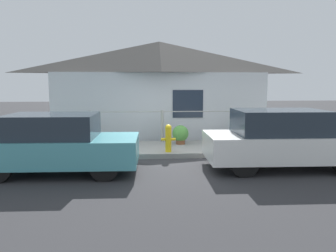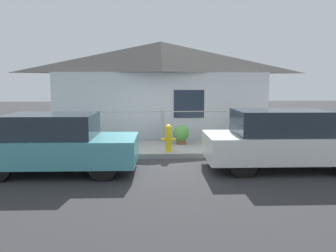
# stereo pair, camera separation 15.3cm
# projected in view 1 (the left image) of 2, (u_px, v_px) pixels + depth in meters

# --- Properties ---
(ground_plane) EXTENTS (60.00, 60.00, 0.00)m
(ground_plane) POSITION_uv_depth(u_px,v_px,m) (166.00, 159.00, 9.26)
(ground_plane) COLOR #2D2D30
(sidewalk) EXTENTS (24.00, 2.13, 0.15)m
(sidewalk) POSITION_uv_depth(u_px,v_px,m) (164.00, 149.00, 10.30)
(sidewalk) COLOR gray
(sidewalk) RESTS_ON ground_plane
(house) EXTENTS (8.22, 2.23, 3.71)m
(house) POSITION_uv_depth(u_px,v_px,m) (159.00, 62.00, 12.53)
(house) COLOR silver
(house) RESTS_ON ground_plane
(fence) EXTENTS (4.90, 0.10, 1.08)m
(fence) POSITION_uv_depth(u_px,v_px,m) (162.00, 124.00, 11.12)
(fence) COLOR #999993
(fence) RESTS_ON sidewalk
(car_left) EXTENTS (3.73, 1.74, 1.41)m
(car_left) POSITION_uv_depth(u_px,v_px,m) (58.00, 144.00, 7.73)
(car_left) COLOR teal
(car_left) RESTS_ON ground_plane
(car_right) EXTENTS (3.92, 1.73, 1.48)m
(car_right) POSITION_uv_depth(u_px,v_px,m) (283.00, 140.00, 8.14)
(car_right) COLOR white
(car_right) RESTS_ON ground_plane
(fire_hydrant) EXTENTS (0.42, 0.19, 0.80)m
(fire_hydrant) POSITION_uv_depth(u_px,v_px,m) (168.00, 138.00, 9.47)
(fire_hydrant) COLOR yellow
(fire_hydrant) RESTS_ON sidewalk
(potted_plant_near_hydrant) EXTENTS (0.53, 0.53, 0.62)m
(potted_plant_near_hydrant) POSITION_uv_depth(u_px,v_px,m) (180.00, 134.00, 10.70)
(potted_plant_near_hydrant) COLOR brown
(potted_plant_near_hydrant) RESTS_ON sidewalk
(potted_plant_by_fence) EXTENTS (0.43, 0.43, 0.55)m
(potted_plant_by_fence) POSITION_uv_depth(u_px,v_px,m) (85.00, 137.00, 10.28)
(potted_plant_by_fence) COLOR slate
(potted_plant_by_fence) RESTS_ON sidewalk
(potted_plant_corner) EXTENTS (0.47, 0.47, 0.61)m
(potted_plant_corner) POSITION_uv_depth(u_px,v_px,m) (250.00, 133.00, 10.88)
(potted_plant_corner) COLOR brown
(potted_plant_corner) RESTS_ON sidewalk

